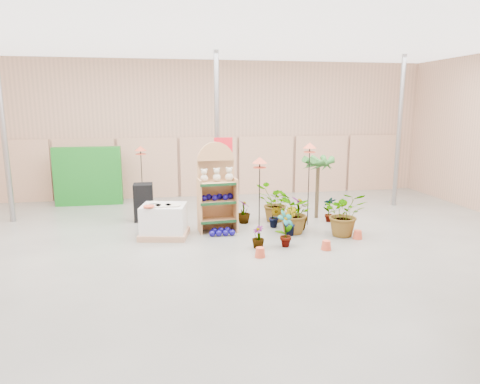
# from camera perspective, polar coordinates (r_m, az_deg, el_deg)

# --- Properties ---
(room) EXTENTS (15.20, 12.10, 4.70)m
(room) POSITION_cam_1_polar(r_m,az_deg,el_deg) (9.46, -1.18, 6.45)
(room) COLOR #64635C
(room) RESTS_ON ground
(display_shelf) EXTENTS (0.96, 0.66, 2.18)m
(display_shelf) POSITION_cam_1_polar(r_m,az_deg,el_deg) (10.49, -3.17, 0.20)
(display_shelf) COLOR #AC794C
(display_shelf) RESTS_ON ground
(teddy_bears) EXTENTS (0.80, 0.20, 0.33)m
(teddy_bears) POSITION_cam_1_polar(r_m,az_deg,el_deg) (10.32, -3.00, 2.18)
(teddy_bears) COLOR beige
(teddy_bears) RESTS_ON display_shelf
(gazing_balls_shelf) EXTENTS (0.80, 0.27, 0.15)m
(gazing_balls_shelf) POSITION_cam_1_polar(r_m,az_deg,el_deg) (10.40, -3.08, -0.68)
(gazing_balls_shelf) COLOR #0F0867
(gazing_balls_shelf) RESTS_ON display_shelf
(gazing_balls_floor) EXTENTS (0.63, 0.39, 0.15)m
(gazing_balls_floor) POSITION_cam_1_polar(r_m,az_deg,el_deg) (10.26, -2.47, -5.33)
(gazing_balls_floor) COLOR #0F0867
(gazing_balls_floor) RESTS_ON ground
(pallet_stack) EXTENTS (1.24, 1.10, 0.81)m
(pallet_stack) POSITION_cam_1_polar(r_m,az_deg,el_deg) (10.19, -10.12, -3.82)
(pallet_stack) COLOR tan
(pallet_stack) RESTS_ON ground
(charcoal_planters) EXTENTS (0.50, 0.50, 1.00)m
(charcoal_planters) POSITION_cam_1_polar(r_m,az_deg,el_deg) (11.72, -12.73, -1.33)
(charcoal_planters) COLOR black
(charcoal_planters) RESTS_ON ground
(trellis_stock) EXTENTS (2.00, 0.30, 1.80)m
(trellis_stock) POSITION_cam_1_polar(r_m,az_deg,el_deg) (13.97, -19.58, 2.01)
(trellis_stock) COLOR #146519
(trellis_stock) RESTS_ON ground
(offer_sign) EXTENTS (0.50, 0.08, 2.20)m
(offer_sign) POSITION_cam_1_polar(r_m,az_deg,el_deg) (11.58, -2.25, 4.17)
(offer_sign) COLOR gray
(offer_sign) RESTS_ON ground
(bird_table_front) EXTENTS (0.34, 0.34, 1.91)m
(bird_table_front) POSITION_cam_1_polar(r_m,az_deg,el_deg) (9.64, 2.64, 3.88)
(bird_table_front) COLOR black
(bird_table_front) RESTS_ON ground
(bird_table_right) EXTENTS (0.34, 0.34, 2.13)m
(bird_table_right) POSITION_cam_1_polar(r_m,az_deg,el_deg) (10.90, 9.28, 5.74)
(bird_table_right) COLOR black
(bird_table_right) RESTS_ON ground
(bird_table_back) EXTENTS (0.34, 0.34, 1.89)m
(bird_table_back) POSITION_cam_1_polar(r_m,az_deg,el_deg) (12.76, -13.12, 5.40)
(bird_table_back) COLOR black
(bird_table_back) RESTS_ON ground
(palm) EXTENTS (0.70, 0.70, 1.80)m
(palm) POSITION_cam_1_polar(r_m,az_deg,el_deg) (11.70, 10.39, 3.91)
(palm) COLOR #443521
(palm) RESTS_ON ground
(potted_plant_1) EXTENTS (0.30, 0.37, 0.68)m
(potted_plant_1) POSITION_cam_1_polar(r_m,az_deg,el_deg) (10.26, 6.61, -3.87)
(potted_plant_1) COLOR #266023
(potted_plant_1) RESTS_ON ground
(potted_plant_2) EXTENTS (0.92, 1.03, 1.06)m
(potted_plant_2) POSITION_cam_1_polar(r_m,az_deg,el_deg) (10.32, 7.33, -2.71)
(potted_plant_2) COLOR #266023
(potted_plant_2) RESTS_ON ground
(potted_plant_3) EXTENTS (0.52, 0.52, 0.83)m
(potted_plant_3) POSITION_cam_1_polar(r_m,az_deg,el_deg) (10.73, 7.80, -2.81)
(potted_plant_3) COLOR #266023
(potted_plant_3) RESTS_ON ground
(potted_plant_4) EXTENTS (0.39, 0.29, 0.69)m
(potted_plant_4) POSITION_cam_1_polar(r_m,az_deg,el_deg) (11.58, 11.82, -2.24)
(potted_plant_4) COLOR #266023
(potted_plant_4) RESTS_ON ground
(potted_plant_5) EXTENTS (0.39, 0.38, 0.56)m
(potted_plant_5) POSITION_cam_1_polar(r_m,az_deg,el_deg) (10.85, 4.67, -3.31)
(potted_plant_5) COLOR #266023
(potted_plant_5) RESTS_ON ground
(potted_plant_6) EXTENTS (1.18, 1.13, 1.00)m
(potted_plant_6) POSITION_cam_1_polar(r_m,az_deg,el_deg) (11.34, 4.60, -1.49)
(potted_plant_6) COLOR #266023
(potted_plant_6) RESTS_ON ground
(potted_plant_7) EXTENTS (0.36, 0.36, 0.50)m
(potted_plant_7) POSITION_cam_1_polar(r_m,az_deg,el_deg) (9.31, 2.42, -6.00)
(potted_plant_7) COLOR #266023
(potted_plant_7) RESTS_ON ground
(potted_plant_8) EXTENTS (0.51, 0.47, 0.81)m
(potted_plant_8) POSITION_cam_1_polar(r_m,az_deg,el_deg) (9.38, 6.09, -4.92)
(potted_plant_8) COLOR #266023
(potted_plant_8) RESTS_ON ground
(potted_plant_10) EXTENTS (1.19, 1.10, 1.08)m
(potted_plant_10) POSITION_cam_1_polar(r_m,az_deg,el_deg) (10.38, 13.81, -2.81)
(potted_plant_10) COLOR #266023
(potted_plant_10) RESTS_ON ground
(potted_plant_11) EXTENTS (0.40, 0.40, 0.61)m
(potted_plant_11) POSITION_cam_1_polar(r_m,az_deg,el_deg) (11.22, 0.52, -2.63)
(potted_plant_11) COLOR #266023
(potted_plant_11) RESTS_ON ground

